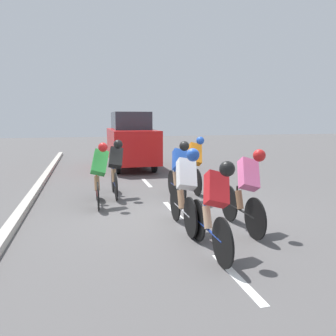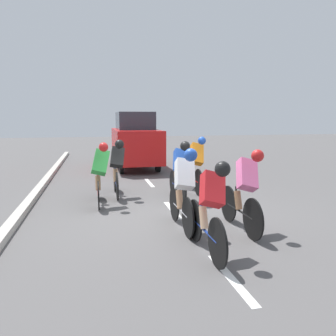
{
  "view_description": "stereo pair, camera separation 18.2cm",
  "coord_description": "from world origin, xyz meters",
  "px_view_note": "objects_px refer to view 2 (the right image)",
  "views": [
    {
      "loc": [
        1.82,
        6.53,
        2.02
      ],
      "look_at": [
        0.11,
        -0.28,
        0.95
      ],
      "focal_mm": 35.0,
      "sensor_mm": 36.0,
      "label": 1
    },
    {
      "loc": [
        1.64,
        6.57,
        2.02
      ],
      "look_at": [
        0.11,
        -0.28,
        0.95
      ],
      "focal_mm": 35.0,
      "sensor_mm": 36.0,
      "label": 2
    }
  ],
  "objects_px": {
    "cyclist_red": "(210,206)",
    "cyclist_orange": "(196,164)",
    "cyclist_black": "(117,167)",
    "support_car": "(135,141)",
    "cyclist_blue": "(180,169)",
    "cyclist_pink": "(245,189)",
    "cyclist_white": "(183,187)",
    "cyclist_green": "(100,172)"
  },
  "relations": [
    {
      "from": "cyclist_red",
      "to": "cyclist_orange",
      "type": "distance_m",
      "value": 4.14
    },
    {
      "from": "cyclist_black",
      "to": "support_car",
      "type": "relative_size",
      "value": 0.43
    },
    {
      "from": "cyclist_blue",
      "to": "cyclist_black",
      "type": "height_order",
      "value": "cyclist_black"
    },
    {
      "from": "cyclist_pink",
      "to": "cyclist_orange",
      "type": "bearing_deg",
      "value": -91.47
    },
    {
      "from": "cyclist_blue",
      "to": "cyclist_red",
      "type": "distance_m",
      "value": 3.29
    },
    {
      "from": "cyclist_orange",
      "to": "cyclist_white",
      "type": "bearing_deg",
      "value": 68.52
    },
    {
      "from": "cyclist_green",
      "to": "cyclist_black",
      "type": "height_order",
      "value": "cyclist_black"
    },
    {
      "from": "cyclist_white",
      "to": "cyclist_black",
      "type": "distance_m",
      "value": 3.04
    },
    {
      "from": "cyclist_blue",
      "to": "cyclist_black",
      "type": "bearing_deg",
      "value": -27.4
    },
    {
      "from": "cyclist_orange",
      "to": "cyclist_pink",
      "type": "relative_size",
      "value": 0.96
    },
    {
      "from": "cyclist_orange",
      "to": "cyclist_black",
      "type": "bearing_deg",
      "value": -0.76
    },
    {
      "from": "cyclist_green",
      "to": "cyclist_red",
      "type": "height_order",
      "value": "cyclist_green"
    },
    {
      "from": "cyclist_red",
      "to": "cyclist_orange",
      "type": "relative_size",
      "value": 1.03
    },
    {
      "from": "cyclist_white",
      "to": "cyclist_black",
      "type": "xyz_separation_m",
      "value": [
        1.0,
        -2.88,
        -0.01
      ]
    },
    {
      "from": "cyclist_red",
      "to": "cyclist_black",
      "type": "height_order",
      "value": "cyclist_black"
    },
    {
      "from": "cyclist_orange",
      "to": "support_car",
      "type": "bearing_deg",
      "value": -77.85
    },
    {
      "from": "cyclist_green",
      "to": "cyclist_blue",
      "type": "relative_size",
      "value": 0.99
    },
    {
      "from": "cyclist_red",
      "to": "cyclist_white",
      "type": "xyz_separation_m",
      "value": [
        0.08,
        -1.16,
        0.04
      ]
    },
    {
      "from": "cyclist_red",
      "to": "cyclist_white",
      "type": "height_order",
      "value": "cyclist_white"
    },
    {
      "from": "cyclist_black",
      "to": "cyclist_orange",
      "type": "relative_size",
      "value": 1.02
    },
    {
      "from": "cyclist_green",
      "to": "cyclist_orange",
      "type": "xyz_separation_m",
      "value": [
        -2.56,
        -0.78,
        0.01
      ]
    },
    {
      "from": "cyclist_pink",
      "to": "support_car",
      "type": "relative_size",
      "value": 0.44
    },
    {
      "from": "cyclist_blue",
      "to": "cyclist_orange",
      "type": "height_order",
      "value": "cyclist_orange"
    },
    {
      "from": "cyclist_black",
      "to": "support_car",
      "type": "bearing_deg",
      "value": -102.53
    },
    {
      "from": "cyclist_white",
      "to": "cyclist_orange",
      "type": "xyz_separation_m",
      "value": [
        -1.12,
        -2.85,
        0.0
      ]
    },
    {
      "from": "cyclist_green",
      "to": "support_car",
      "type": "relative_size",
      "value": 0.41
    },
    {
      "from": "cyclist_green",
      "to": "cyclist_red",
      "type": "distance_m",
      "value": 3.57
    },
    {
      "from": "cyclist_black",
      "to": "cyclist_orange",
      "type": "xyz_separation_m",
      "value": [
        -2.12,
        0.03,
        0.02
      ]
    },
    {
      "from": "cyclist_black",
      "to": "cyclist_red",
      "type": "bearing_deg",
      "value": 104.97
    },
    {
      "from": "cyclist_green",
      "to": "cyclist_orange",
      "type": "height_order",
      "value": "cyclist_orange"
    },
    {
      "from": "cyclist_white",
      "to": "support_car",
      "type": "relative_size",
      "value": 0.42
    },
    {
      "from": "cyclist_red",
      "to": "cyclist_pink",
      "type": "xyz_separation_m",
      "value": [
        -0.96,
        -0.85,
        0.03
      ]
    },
    {
      "from": "cyclist_pink",
      "to": "cyclist_blue",
      "type": "bearing_deg",
      "value": -77.11
    },
    {
      "from": "cyclist_green",
      "to": "cyclist_blue",
      "type": "distance_m",
      "value": 1.93
    },
    {
      "from": "cyclist_blue",
      "to": "cyclist_orange",
      "type": "xyz_separation_m",
      "value": [
        -0.64,
        -0.74,
        0.0
      ]
    },
    {
      "from": "cyclist_green",
      "to": "cyclist_red",
      "type": "relative_size",
      "value": 0.94
    },
    {
      "from": "cyclist_blue",
      "to": "cyclist_pink",
      "type": "distance_m",
      "value": 2.49
    },
    {
      "from": "cyclist_green",
      "to": "support_car",
      "type": "distance_m",
      "value": 5.84
    },
    {
      "from": "cyclist_blue",
      "to": "cyclist_white",
      "type": "relative_size",
      "value": 0.97
    },
    {
      "from": "cyclist_blue",
      "to": "cyclist_pink",
      "type": "height_order",
      "value": "cyclist_pink"
    },
    {
      "from": "cyclist_black",
      "to": "cyclist_orange",
      "type": "distance_m",
      "value": 2.12
    },
    {
      "from": "cyclist_blue",
      "to": "cyclist_pink",
      "type": "relative_size",
      "value": 0.93
    }
  ]
}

